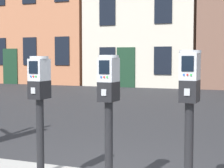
% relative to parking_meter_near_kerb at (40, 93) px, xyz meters
% --- Properties ---
extents(parking_meter_near_kerb, '(0.22, 0.26, 1.40)m').
position_rel_parking_meter_near_kerb_xyz_m(parking_meter_near_kerb, '(0.00, 0.00, 0.00)').
color(parking_meter_near_kerb, black).
rests_on(parking_meter_near_kerb, sidewalk_slab).
extents(parking_meter_twin_adjacent, '(0.22, 0.26, 1.41)m').
position_rel_parking_meter_near_kerb_xyz_m(parking_meter_twin_adjacent, '(0.87, 0.00, 0.01)').
color(parking_meter_twin_adjacent, black).
rests_on(parking_meter_twin_adjacent, sidewalk_slab).
extents(parking_meter_end_of_row, '(0.22, 0.26, 1.46)m').
position_rel_parking_meter_near_kerb_xyz_m(parking_meter_end_of_row, '(1.74, 0.00, 0.04)').
color(parking_meter_end_of_row, black).
rests_on(parking_meter_end_of_row, sidewalk_slab).
extents(townhouse_orange_brick, '(8.49, 6.74, 10.57)m').
position_rel_parking_meter_near_kerb_xyz_m(townhouse_orange_brick, '(-10.89, 17.88, 4.18)').
color(townhouse_orange_brick, '#B7704C').
rests_on(townhouse_orange_brick, ground_plane).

